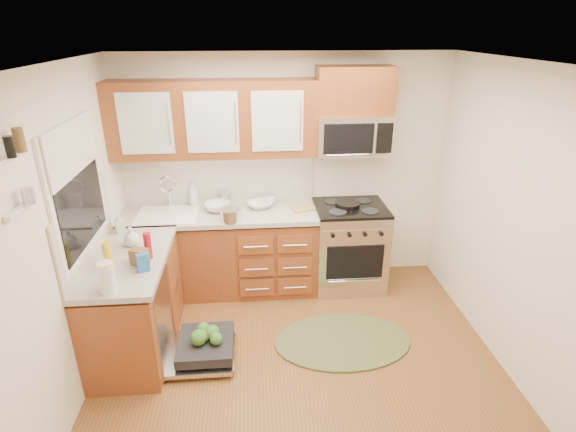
{
  "coord_description": "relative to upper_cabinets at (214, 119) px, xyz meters",
  "views": [
    {
      "loc": [
        -0.37,
        -2.94,
        2.74
      ],
      "look_at": [
        -0.05,
        0.85,
        1.11
      ],
      "focal_mm": 28.0,
      "sensor_mm": 36.0,
      "label": 1
    }
  ],
  "objects": [
    {
      "name": "cutting_board",
      "position": [
        0.91,
        -0.12,
        -0.94
      ],
      "size": [
        0.29,
        0.24,
        0.02
      ],
      "primitive_type": "cube",
      "rotation": [
        0.0,
        0.0,
        0.34
      ],
      "color": "#A7884C",
      "rests_on": "countertop_back"
    },
    {
      "name": "ceiling",
      "position": [
        0.73,
        -1.57,
        0.62
      ],
      "size": [
        3.5,
        3.5,
        0.0
      ],
      "primitive_type": "plane",
      "rotation": [
        3.14,
        0.0,
        0.0
      ],
      "color": "white",
      "rests_on": "ground"
    },
    {
      "name": "cup",
      "position": [
        0.55,
        0.07,
        -0.9
      ],
      "size": [
        0.17,
        0.17,
        0.11
      ],
      "primitive_type": "imported",
      "rotation": [
        0.0,
        0.0,
        0.33
      ],
      "color": "#999999",
      "rests_on": "countertop_back"
    },
    {
      "name": "window",
      "position": [
        -1.01,
        -1.07,
        -0.32
      ],
      "size": [
        0.03,
        1.05,
        1.05
      ],
      "primitive_type": null,
      "color": "white",
      "rests_on": "ground"
    },
    {
      "name": "shelf_upper",
      "position": [
        -0.99,
        -1.92,
        0.17
      ],
      "size": [
        0.04,
        0.4,
        0.03
      ],
      "primitive_type": "cube",
      "color": "white",
      "rests_on": "ground"
    },
    {
      "name": "mustard_bottle",
      "position": [
        -0.83,
        -1.19,
        -0.85
      ],
      "size": [
        0.08,
        0.08,
        0.21
      ],
      "primitive_type": "cylinder",
      "rotation": [
        0.0,
        0.0,
        -0.18
      ],
      "color": "yellow",
      "rests_on": "countertop_left"
    },
    {
      "name": "wall_left",
      "position": [
        -1.02,
        -1.57,
        -0.62
      ],
      "size": [
        0.04,
        3.5,
        2.5
      ],
      "primitive_type": "cube",
      "color": "silver",
      "rests_on": "ground"
    },
    {
      "name": "countertop_back",
      "position": [
        0.0,
        -0.14,
        -0.97
      ],
      "size": [
        2.07,
        0.64,
        0.05
      ],
      "primitive_type": "cube",
      "color": "#BCB5AC",
      "rests_on": "base_cabinet_back"
    },
    {
      "name": "paper_towel_roll",
      "position": [
        -0.71,
        -1.59,
        -0.83
      ],
      "size": [
        0.13,
        0.13,
        0.25
      ],
      "primitive_type": "cylinder",
      "rotation": [
        0.0,
        0.0,
        -0.18
      ],
      "color": "white",
      "rests_on": "countertop_left"
    },
    {
      "name": "upper_cabinets",
      "position": [
        0.0,
        0.0,
        0.0
      ],
      "size": [
        2.05,
        0.35,
        0.75
      ],
      "primitive_type": null,
      "color": "maroon",
      "rests_on": "ground"
    },
    {
      "name": "wall_back",
      "position": [
        0.73,
        0.18,
        -0.62
      ],
      "size": [
        3.5,
        0.04,
        2.5
      ],
      "primitive_type": "cube",
      "color": "silver",
      "rests_on": "ground"
    },
    {
      "name": "canister",
      "position": [
        0.07,
        0.07,
        -0.87
      ],
      "size": [
        0.11,
        0.11,
        0.16
      ],
      "primitive_type": "cylinder",
      "rotation": [
        0.0,
        0.0,
        -0.12
      ],
      "color": "silver",
      "rests_on": "countertop_back"
    },
    {
      "name": "base_cabinet_back",
      "position": [
        0.0,
        -0.12,
        -1.45
      ],
      "size": [
        2.05,
        0.6,
        0.85
      ],
      "primitive_type": "cube",
      "color": "maroon",
      "rests_on": "ground"
    },
    {
      "name": "soap_bottle_b",
      "position": [
        -0.9,
        -0.54,
        -0.86
      ],
      "size": [
        0.11,
        0.11,
        0.19
      ],
      "primitive_type": "imported",
      "rotation": [
        0.0,
        0.0,
        0.41
      ],
      "color": "#999999",
      "rests_on": "countertop_left"
    },
    {
      "name": "bowl_a",
      "position": [
        0.43,
        -0.03,
        -0.92
      ],
      "size": [
        0.32,
        0.32,
        0.06
      ],
      "primitive_type": "imported",
      "rotation": [
        0.0,
        0.0,
        0.27
      ],
      "color": "#999999",
      "rests_on": "countertop_back"
    },
    {
      "name": "blue_carton",
      "position": [
        -0.52,
        -1.3,
        -0.87
      ],
      "size": [
        0.11,
        0.09,
        0.15
      ],
      "primitive_type": "cube",
      "rotation": [
        0.0,
        0.0,
        0.41
      ],
      "color": "#2664B4",
      "rests_on": "countertop_left"
    },
    {
      "name": "stock_pot",
      "position": [
        0.13,
        -0.35,
        -0.89
      ],
      "size": [
        0.23,
        0.23,
        0.13
      ],
      "primitive_type": "cylinder",
      "rotation": [
        0.0,
        0.0,
        0.1
      ],
      "color": "silver",
      "rests_on": "countertop_back"
    },
    {
      "name": "backsplash_back",
      "position": [
        0.0,
        0.16,
        -0.67
      ],
      "size": [
        2.05,
        0.02,
        0.57
      ],
      "primitive_type": "cube",
      "color": "silver",
      "rests_on": "ground"
    },
    {
      "name": "cabinet_over_mw",
      "position": [
        1.41,
        0.0,
        0.26
      ],
      "size": [
        0.76,
        0.35,
        0.47
      ],
      "primitive_type": "cube",
      "color": "maroon",
      "rests_on": "ground"
    },
    {
      "name": "wooden_box",
      "position": [
        -0.58,
        -1.18,
        -0.88
      ],
      "size": [
        0.16,
        0.14,
        0.13
      ],
      "primitive_type": "cube",
      "rotation": [
        0.0,
        0.0,
        -0.38
      ],
      "color": "brown",
      "rests_on": "countertop_left"
    },
    {
      "name": "base_cabinet_left",
      "position": [
        -0.72,
        -1.05,
        -1.45
      ],
      "size": [
        0.6,
        1.25,
        0.85
      ],
      "primitive_type": "cube",
      "color": "maroon",
      "rests_on": "ground"
    },
    {
      "name": "soap_bottle_a",
      "position": [
        -0.27,
        0.1,
        -0.81
      ],
      "size": [
        0.12,
        0.12,
        0.28
      ],
      "primitive_type": "imported",
      "rotation": [
        0.0,
        0.0,
        0.12
      ],
      "color": "#999999",
      "rests_on": "countertop_back"
    },
    {
      "name": "microwave",
      "position": [
        1.41,
        -0.02,
        -0.18
      ],
      "size": [
        0.76,
        0.38,
        0.4
      ],
      "primitive_type": null,
      "color": "silver",
      "rests_on": "ground"
    },
    {
      "name": "backsplash_left",
      "position": [
        -1.01,
        -1.05,
        -0.67
      ],
      "size": [
        0.02,
        1.25,
        0.57
      ],
      "primitive_type": "cube",
      "color": "silver",
      "rests_on": "ground"
    },
    {
      "name": "bowl_b",
      "position": [
        -0.01,
        -0.08,
        -0.91
      ],
      "size": [
        0.35,
        0.35,
        0.09
      ],
      "primitive_type": "imported",
      "rotation": [
        0.0,
        0.0,
        0.32
      ],
      "color": "#999999",
      "rests_on": "countertop_back"
    },
    {
      "name": "rug",
      "position": [
        1.15,
        -1.17,
        -1.86
      ],
      "size": [
        1.28,
        0.83,
        0.02
      ],
      "primitive_type": null,
      "rotation": [
        0.0,
        0.0,
        -0.0
      ],
      "color": "#596037",
      "rests_on": "ground"
    },
    {
      "name": "floor",
      "position": [
        0.73,
        -1.57,
        -1.88
      ],
      "size": [
        3.5,
        3.5,
        0.0
      ],
      "primitive_type": "plane",
      "color": "brown",
      "rests_on": "ground"
    },
    {
      "name": "shelf_lower",
      "position": [
        -0.99,
        -1.92,
        -0.12
      ],
      "size": [
        0.04,
        0.4,
        0.03
      ],
      "primitive_type": "cube",
      "color": "white",
      "rests_on": "ground"
    },
    {
      "name": "sink",
      "position": [
        -0.52,
        -0.16,
        -1.07
      ],
      "size": [
        0.62,
        0.5,
        0.26
      ],
      "primitive_type": null,
      "color": "white",
      "rests_on": "ground"
    },
    {
      "name": "window_blind",
      "position": [
        -0.98,
        -1.07,
        0.0
      ],
      "size": [
        0.02,
        0.96,
        0.4
      ],
      "primitive_type": "cube",
      "color": "white",
      "rests_on": "ground"
    },
    {
      "name": "red_bottle",
      "position": [
        -0.52,
        -1.09,
        -0.83
      ],
      "size": [
        0.08,
        0.08,
        0.23
      ],
      "primitive_type": "cylinder",
      "rotation": [
        0.0,
        0.0,
        0.33
      ],
      "color": "#A60D22",
      "rests_on": "countertop_left"
    },
    {
      "name": "soap_bottle_c",
      "position": [
        -0.72,
        -0.83,
        -0.86
      ],
      "size": [
        0.18,
        0.18,
        0.18
      ],
      "primitive_type": "imported",
      "rotation": [
        0.0,
        0.0,
        -0.4
      ],
      "color": "#999999",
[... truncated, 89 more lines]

